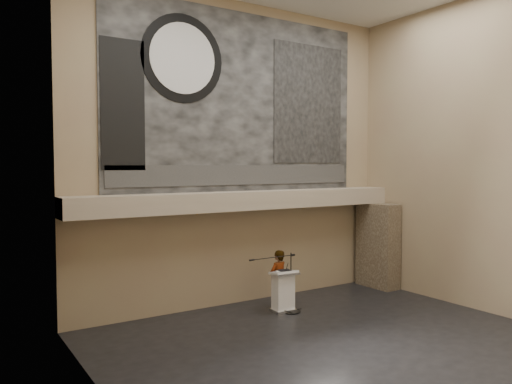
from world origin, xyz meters
TOP-DOWN VIEW (x-y plane):
  - floor at (0.00, 0.00)m, footprint 10.00×10.00m
  - wall_back at (0.00, 4.00)m, footprint 10.00×0.02m
  - wall_left at (-5.00, 0.00)m, footprint 0.02×8.00m
  - wall_right at (5.00, 0.00)m, footprint 0.02×8.00m
  - soffit at (0.00, 3.60)m, footprint 10.00×0.80m
  - sprinkler_left at (-1.60, 3.55)m, footprint 0.04×0.04m
  - sprinkler_right at (1.90, 3.55)m, footprint 0.04×0.04m
  - banner at (0.00, 3.97)m, footprint 8.00×0.05m
  - banner_text_strip at (0.00, 3.93)m, footprint 7.76×0.02m
  - banner_clock_rim at (-1.80, 3.93)m, footprint 2.30×0.02m
  - banner_clock_face at (-1.80, 3.91)m, footprint 1.84×0.02m
  - banner_building_print at (2.40, 3.93)m, footprint 2.60×0.02m
  - banner_brick_print at (-3.40, 3.93)m, footprint 1.10×0.02m
  - stone_pier at (4.65, 3.15)m, footprint 0.60×1.40m
  - lectern at (0.44, 2.55)m, footprint 0.70×0.52m
  - binder at (0.47, 2.52)m, footprint 0.33×0.28m
  - papers at (0.36, 2.51)m, footprint 0.25×0.33m
  - speaker_person at (0.51, 2.88)m, footprint 0.65×0.50m
  - mic_stand at (0.56, 2.42)m, footprint 1.57×0.52m

SIDE VIEW (x-z plane):
  - floor at x=0.00m, z-range 0.00..0.00m
  - mic_stand at x=0.56m, z-range -0.55..1.05m
  - lectern at x=0.44m, z-range -0.01..1.12m
  - speaker_person at x=0.51m, z-range 0.00..1.61m
  - papers at x=0.36m, z-range 1.10..1.10m
  - binder at x=0.47m, z-range 1.10..1.14m
  - stone_pier at x=4.65m, z-range 0.00..2.70m
  - sprinkler_left at x=-1.60m, z-range 2.64..2.70m
  - sprinkler_right at x=1.90m, z-range 2.64..2.70m
  - soffit at x=0.00m, z-range 2.70..3.20m
  - banner_text_strip at x=0.00m, z-range 3.38..3.93m
  - wall_back at x=0.00m, z-range 0.00..8.50m
  - wall_left at x=-5.00m, z-range 0.00..8.50m
  - wall_right at x=5.00m, z-range 0.00..8.50m
  - banner_brick_print at x=-3.40m, z-range 3.80..7.00m
  - banner at x=0.00m, z-range 3.20..8.20m
  - banner_building_print at x=2.40m, z-range 4.00..7.60m
  - banner_clock_rim at x=-1.80m, z-range 5.55..7.85m
  - banner_clock_face at x=-1.80m, z-range 5.78..7.62m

